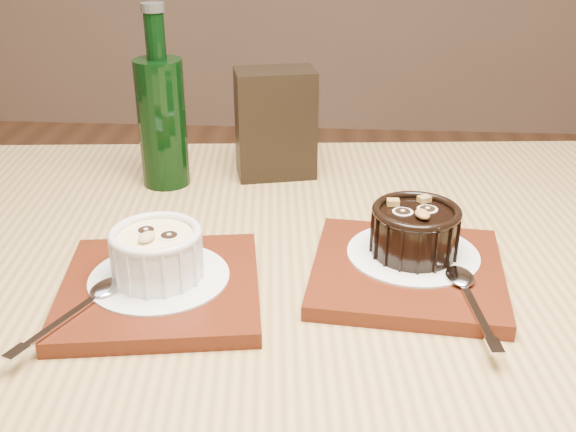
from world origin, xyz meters
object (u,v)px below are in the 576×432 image
at_px(ramekin_white, 157,251).
at_px(condiment_stand, 275,124).
at_px(tray_left, 161,288).
at_px(green_bottle, 162,118).
at_px(table, 312,358).
at_px(tray_right, 407,272).
at_px(ramekin_dark, 415,228).

height_order(ramekin_white, condiment_stand, condiment_stand).
bearing_deg(tray_left, green_bottle, 102.17).
xyz_separation_m(table, ramekin_white, (-0.14, -0.03, 0.13)).
bearing_deg(tray_right, table, -172.19).
xyz_separation_m(ramekin_dark, condiment_stand, (-0.16, 0.24, 0.03)).
height_order(tray_left, condiment_stand, condiment_stand).
distance_m(tray_right, condiment_stand, 0.31).
bearing_deg(ramekin_dark, ramekin_white, 177.09).
bearing_deg(ramekin_white, table, 31.70).
xyz_separation_m(table, tray_left, (-0.14, -0.03, 0.10)).
xyz_separation_m(ramekin_white, condiment_stand, (0.08, 0.30, 0.03)).
height_order(tray_left, green_bottle, green_bottle).
distance_m(table, tray_right, 0.13).
distance_m(tray_right, green_bottle, 0.37).
xyz_separation_m(ramekin_white, tray_right, (0.23, 0.04, -0.04)).
bearing_deg(condiment_stand, ramekin_white, -105.24).
relative_size(table, green_bottle, 5.66).
bearing_deg(green_bottle, table, -49.54).
height_order(ramekin_white, tray_right, ramekin_white).
bearing_deg(condiment_stand, green_bottle, -163.83).
bearing_deg(tray_left, ramekin_dark, 16.18).
bearing_deg(green_bottle, ramekin_dark, -33.91).
xyz_separation_m(tray_left, ramekin_white, (-0.00, 0.01, 0.04)).
xyz_separation_m(tray_right, ramekin_dark, (0.01, 0.02, 0.04)).
distance_m(ramekin_white, condiment_stand, 0.31).
relative_size(tray_right, condiment_stand, 1.29).
bearing_deg(condiment_stand, tray_right, -59.93).
height_order(tray_right, condiment_stand, condiment_stand).
distance_m(tray_left, condiment_stand, 0.32).
relative_size(ramekin_dark, condiment_stand, 0.62).
height_order(ramekin_dark, green_bottle, green_bottle).
bearing_deg(tray_left, tray_right, 11.58).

